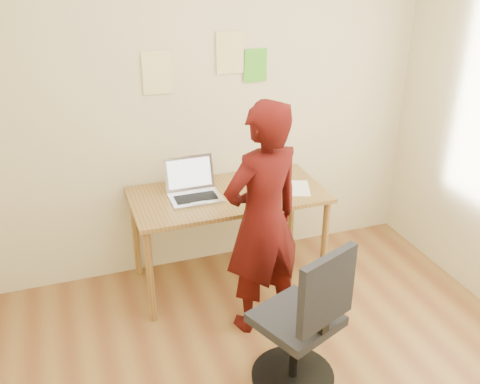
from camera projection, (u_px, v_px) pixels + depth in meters
name	position (u px, v px, depth m)	size (l,w,h in m)	color
room	(303.00, 198.00, 2.39)	(3.58, 3.58, 2.78)	brown
desk	(228.00, 204.00, 3.89)	(1.40, 0.70, 0.74)	olive
laptop	(193.00, 189.00, 3.79)	(0.36, 0.32, 0.26)	silver
paper_sheet	(296.00, 188.00, 3.93)	(0.19, 0.28, 0.00)	white
phone	(261.00, 201.00, 3.73)	(0.07, 0.13, 0.01)	black
wall_note_left	(157.00, 73.00, 3.69)	(0.21, 0.00, 0.30)	#EFDA8F
wall_note_mid	(231.00, 53.00, 3.81)	(0.21, 0.00, 0.30)	#EFDA8F
wall_note_right	(255.00, 65.00, 3.91)	(0.18, 0.00, 0.24)	green
office_chair	(304.00, 329.00, 3.01)	(0.55, 0.56, 0.96)	black
person	(263.00, 220.00, 3.38)	(0.58, 0.38, 1.58)	#3C0A08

